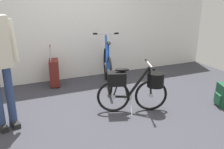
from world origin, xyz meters
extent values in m
plane|color=#38383F|center=(0.00, 0.00, 0.00)|extent=(6.80, 6.80, 0.00)
cube|color=white|center=(0.00, 2.00, 1.30)|extent=(6.80, 0.10, 2.60)
torus|color=black|center=(0.64, -0.09, 0.26)|extent=(0.50, 0.20, 0.52)
cylinder|color=#B7B7BC|center=(0.64, -0.09, 0.26)|extent=(0.07, 0.07, 0.06)
torus|color=black|center=(0.08, 0.09, 0.26)|extent=(0.50, 0.20, 0.52)
cylinder|color=#B7B7BC|center=(0.08, 0.09, 0.26)|extent=(0.07, 0.07, 0.06)
cylinder|color=black|center=(0.19, 0.06, 0.25)|extent=(0.23, 0.11, 0.05)
cylinder|color=black|center=(0.45, -0.03, 0.49)|extent=(0.35, 0.15, 0.50)
cylinder|color=black|center=(0.25, 0.04, 0.46)|extent=(0.14, 0.08, 0.44)
cylinder|color=black|center=(0.19, 0.06, 0.25)|extent=(0.22, 0.10, 0.04)
cylinder|color=black|center=(0.62, -0.09, 0.49)|extent=(0.08, 0.05, 0.47)
cylinder|color=black|center=(0.14, 0.07, 0.47)|extent=(0.15, 0.07, 0.42)
ellipsoid|color=black|center=(0.20, 0.05, 0.69)|extent=(0.24, 0.16, 0.05)
cylinder|color=#B7B7BC|center=(0.60, -0.08, 0.75)|extent=(0.03, 0.03, 0.04)
cylinder|color=#B7B7BC|center=(0.60, -0.08, 0.77)|extent=(0.16, 0.43, 0.03)
cylinder|color=black|center=(0.53, -0.29, 0.77)|extent=(0.06, 0.10, 0.04)
cylinder|color=black|center=(0.67, 0.13, 0.77)|extent=(0.06, 0.10, 0.04)
cylinder|color=#B7B7BC|center=(0.29, 0.02, 0.25)|extent=(0.14, 0.06, 0.14)
cylinder|color=#B7B7BC|center=(0.31, -0.08, 0.12)|extent=(0.08, 0.19, 0.24)
cylinder|color=black|center=(0.70, -0.11, 0.52)|extent=(0.33, 0.33, 0.22)
cube|color=black|center=(0.13, 0.08, 0.56)|extent=(0.33, 0.28, 0.20)
torus|color=black|center=(0.55, 1.58, 0.35)|extent=(0.24, 0.67, 0.69)
cylinder|color=#B7B7BC|center=(0.55, 1.58, 0.35)|extent=(0.07, 0.07, 0.06)
torus|color=black|center=(0.32, 0.82, 0.35)|extent=(0.24, 0.67, 0.69)
cylinder|color=#B7B7BC|center=(0.32, 0.82, 0.35)|extent=(0.07, 0.07, 0.06)
cylinder|color=#1947B2|center=(0.36, 0.97, 0.34)|extent=(0.12, 0.30, 0.05)
cylinder|color=#1947B2|center=(0.47, 1.32, 0.65)|extent=(0.18, 0.46, 0.67)
cylinder|color=#1947B2|center=(0.39, 1.05, 0.61)|extent=(0.08, 0.17, 0.58)
cylinder|color=#1947B2|center=(0.36, 0.97, 0.34)|extent=(0.11, 0.30, 0.04)
cylinder|color=#1947B2|center=(0.54, 1.55, 0.66)|extent=(0.05, 0.10, 0.63)
cylinder|color=#1947B2|center=(0.35, 0.90, 0.62)|extent=(0.08, 0.19, 0.56)
ellipsoid|color=black|center=(0.37, 0.99, 0.92)|extent=(0.15, 0.24, 0.05)
cylinder|color=#B7B7BC|center=(0.53, 1.52, 0.99)|extent=(0.03, 0.03, 0.04)
cylinder|color=#B7B7BC|center=(0.53, 1.52, 1.01)|extent=(0.43, 0.15, 0.03)
cylinder|color=black|center=(0.74, 1.46, 1.01)|extent=(0.10, 0.06, 0.04)
cylinder|color=black|center=(0.32, 1.59, 1.01)|extent=(0.10, 0.06, 0.04)
cylinder|color=#B7B7BC|center=(0.41, 1.11, 0.33)|extent=(0.06, 0.14, 0.14)
cylinder|color=#B7B7BC|center=(0.51, 1.14, 0.16)|extent=(0.19, 0.07, 0.32)
cube|color=black|center=(-1.53, 0.21, 0.04)|extent=(0.15, 0.26, 0.07)
cylinder|color=navy|center=(-1.39, 0.30, 0.43)|extent=(0.11, 0.11, 0.86)
cube|color=black|center=(-1.37, 0.25, 0.04)|extent=(0.15, 0.26, 0.07)
cylinder|color=beige|center=(-1.26, 0.32, 1.19)|extent=(0.13, 0.12, 0.57)
cube|color=maroon|center=(-0.55, 1.62, 0.28)|extent=(0.25, 0.39, 0.52)
cylinder|color=#B7B7BC|center=(-0.62, 1.52, 0.68)|extent=(0.02, 0.02, 0.28)
cylinder|color=#B7B7BC|center=(-0.57, 1.74, 0.68)|extent=(0.02, 0.02, 0.28)
cylinder|color=maroon|center=(-0.59, 1.63, 0.82)|extent=(0.06, 0.23, 0.02)
cylinder|color=black|center=(-0.52, 1.49, 0.02)|extent=(0.04, 0.03, 0.04)
cylinder|color=black|center=(-0.47, 1.74, 0.02)|extent=(0.04, 0.03, 0.04)
cube|color=#19472D|center=(1.83, -0.44, 0.19)|extent=(0.24, 0.30, 0.38)
cube|color=#1F5939|center=(1.74, -0.41, 0.13)|extent=(0.09, 0.18, 0.17)
camera|label=1|loc=(-1.30, -3.03, 1.76)|focal=38.31mm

